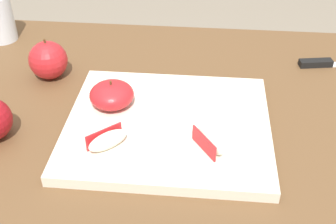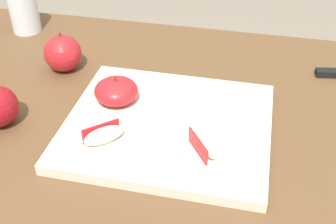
{
  "view_description": "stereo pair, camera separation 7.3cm",
  "coord_description": "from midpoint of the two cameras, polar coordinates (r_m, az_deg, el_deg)",
  "views": [
    {
      "loc": [
        0.07,
        -0.6,
        1.25
      ],
      "look_at": [
        0.01,
        -0.02,
        0.81
      ],
      "focal_mm": 46.4,
      "sensor_mm": 36.0,
      "label": 1
    },
    {
      "loc": [
        0.14,
        -0.59,
        1.25
      ],
      "look_at": [
        0.01,
        -0.02,
        0.81
      ],
      "focal_mm": 46.4,
      "sensor_mm": 36.0,
      "label": 2
    }
  ],
  "objects": [
    {
      "name": "dining_table",
      "position": [
        0.85,
        1.91,
        -7.85
      ],
      "size": [
        1.19,
        0.78,
        0.77
      ],
      "color": "brown",
      "rests_on": "ground_plane"
    },
    {
      "name": "cutting_board",
      "position": [
        0.75,
        2.79,
        -1.93
      ],
      "size": [
        0.35,
        0.3,
        0.02
      ],
      "color": "beige",
      "rests_on": "dining_table"
    },
    {
      "name": "apple_half_skin_up",
      "position": [
        0.78,
        -4.17,
        2.68
      ],
      "size": [
        0.08,
        0.08,
        0.05
      ],
      "color": "#B21E23",
      "rests_on": "cutting_board"
    },
    {
      "name": "apple_wedge_left",
      "position": [
        0.69,
        -5.49,
        -3.15
      ],
      "size": [
        0.07,
        0.06,
        0.03
      ],
      "color": "#F4EACC",
      "rests_on": "cutting_board"
    },
    {
      "name": "apple_wedge_back",
      "position": [
        0.68,
        7.88,
        -4.3
      ],
      "size": [
        0.06,
        0.07,
        0.03
      ],
      "color": "#F4EACC",
      "rests_on": "cutting_board"
    },
    {
      "name": "whole_apple_crimson",
      "position": [
        0.92,
        -11.46,
        7.52
      ],
      "size": [
        0.08,
        0.08,
        0.09
      ],
      "color": "#B21E23",
      "rests_on": "dining_table"
    },
    {
      "name": "drinking_glass_water",
      "position": [
        1.1,
        -16.62,
        12.63
      ],
      "size": [
        0.07,
        0.07,
        0.1
      ],
      "color": "silver",
      "rests_on": "dining_table"
    }
  ]
}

